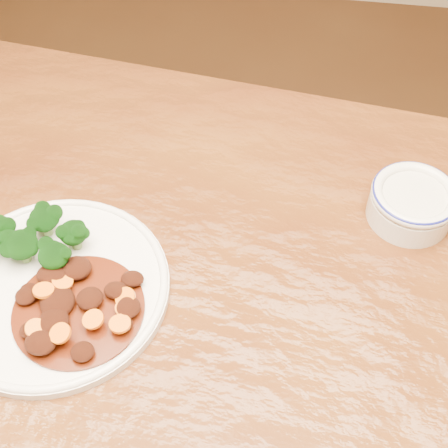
# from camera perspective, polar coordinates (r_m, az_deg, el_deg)

# --- Properties ---
(dining_table) EXTENTS (1.60, 1.08, 0.75)m
(dining_table) POSITION_cam_1_polar(r_m,az_deg,el_deg) (0.81, -0.81, -12.31)
(dining_table) COLOR #5B3110
(dining_table) RESTS_ON ground
(dinner_plate) EXTENTS (0.28, 0.28, 0.02)m
(dinner_plate) POSITION_cam_1_polar(r_m,az_deg,el_deg) (0.79, -15.24, -5.64)
(dinner_plate) COLOR silver
(dinner_plate) RESTS_ON dining_table
(broccoli_florets) EXTENTS (0.15, 0.10, 0.05)m
(broccoli_florets) POSITION_cam_1_polar(r_m,az_deg,el_deg) (0.80, -17.96, -1.35)
(broccoli_florets) COLOR #79A053
(broccoli_florets) RESTS_ON dinner_plate
(mince_stew) EXTENTS (0.15, 0.15, 0.03)m
(mince_stew) POSITION_cam_1_polar(r_m,az_deg,el_deg) (0.75, -13.70, -7.31)
(mince_stew) COLOR #481507
(mince_stew) RESTS_ON dinner_plate
(dip_bowl) EXTENTS (0.11, 0.11, 0.05)m
(dip_bowl) POSITION_cam_1_polar(r_m,az_deg,el_deg) (0.85, 16.83, 1.93)
(dip_bowl) COLOR beige
(dip_bowl) RESTS_ON dining_table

